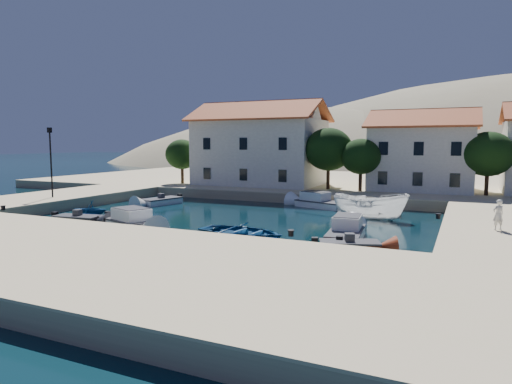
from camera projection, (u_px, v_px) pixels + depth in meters
ground at (157, 244)px, 26.60m from camera, size 400.00×400.00×0.00m
quay_south at (78, 259)px, 21.13m from camera, size 52.00×12.00×1.00m
quay_west at (59, 199)px, 43.49m from camera, size 8.00×20.00×1.00m
quay_north at (347, 184)px, 60.03m from camera, size 80.00×36.00×1.00m
hills at (479, 244)px, 132.15m from camera, size 254.00×176.00×99.00m
building_left at (260, 142)px, 53.75m from camera, size 14.70×9.45×9.70m
building_mid at (422, 149)px, 47.24m from camera, size 10.50×8.40×8.30m
trees at (343, 153)px, 47.19m from camera, size 37.30×5.30×6.45m
lamppost at (51, 155)px, 40.60m from camera, size 0.35×0.25×6.22m
bollards at (231, 218)px, 28.81m from camera, size 29.36×9.56×0.30m
motorboat_grey_sw at (78, 220)px, 33.14m from camera, size 3.54×1.96×1.25m
cabin_cruiser_south at (127, 221)px, 31.82m from camera, size 5.41×3.80×1.60m
rowboat_south at (242, 239)px, 27.87m from camera, size 5.74×4.29×1.13m
motorboat_red_se at (349, 247)px, 24.50m from camera, size 3.47×2.44×1.25m
cabin_cruiser_east at (346, 232)px, 27.62m from camera, size 2.45×4.96×1.60m
boat_east at (370, 219)px, 35.29m from camera, size 5.92×2.48×2.25m
motorboat_white_ne at (390, 211)px, 37.63m from camera, size 2.11×3.50×1.25m
rowboat_west at (90, 216)px, 36.71m from camera, size 3.33×3.10×1.43m
motorboat_white_west at (161, 201)px, 43.66m from camera, size 2.65×4.31×1.25m
cabin_cruiser_north at (321, 202)px, 41.51m from camera, size 5.02×3.36×1.60m
pedestrian at (498, 215)px, 25.48m from camera, size 0.76×0.69×1.74m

